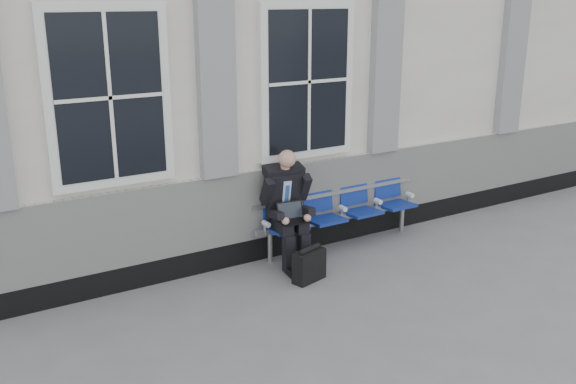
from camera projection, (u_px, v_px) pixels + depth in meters
ground at (348, 295)px, 7.33m from camera, size 70.00×70.00×0.00m
station_building at (212, 70)px, 9.50m from camera, size 14.40×4.40×4.49m
bench at (340, 207)px, 8.65m from camera, size 2.60×0.47×0.91m
businessman at (287, 203)px, 8.01m from camera, size 0.64×0.85×1.48m
briefcase at (309, 265)px, 7.65m from camera, size 0.46×0.29×0.44m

